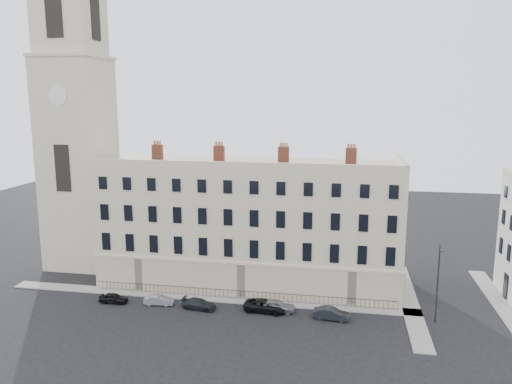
% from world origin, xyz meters
% --- Properties ---
extents(ground, '(160.00, 160.00, 0.00)m').
position_xyz_m(ground, '(0.00, 0.00, 0.00)').
color(ground, black).
rests_on(ground, ground).
extents(terrace, '(36.22, 12.22, 17.00)m').
position_xyz_m(terrace, '(-5.97, 11.97, 7.50)').
color(terrace, beige).
rests_on(terrace, ground).
extents(church_tower, '(8.00, 8.13, 44.00)m').
position_xyz_m(church_tower, '(-30.00, 14.00, 18.66)').
color(church_tower, beige).
rests_on(church_tower, ground).
extents(pavement_terrace, '(48.00, 2.00, 0.12)m').
position_xyz_m(pavement_terrace, '(-10.00, 5.00, 0.06)').
color(pavement_terrace, gray).
rests_on(pavement_terrace, ground).
extents(pavement_east_return, '(2.00, 24.00, 0.12)m').
position_xyz_m(pavement_east_return, '(13.00, 8.00, 0.06)').
color(pavement_east_return, gray).
rests_on(pavement_east_return, ground).
extents(pavement_adjacent, '(2.00, 20.00, 0.12)m').
position_xyz_m(pavement_adjacent, '(23.00, 10.00, 0.06)').
color(pavement_adjacent, gray).
rests_on(pavement_adjacent, ground).
extents(railings, '(35.00, 0.04, 0.96)m').
position_xyz_m(railings, '(-6.00, 5.40, 0.55)').
color(railings, black).
rests_on(railings, ground).
extents(car_a, '(3.25, 1.31, 1.11)m').
position_xyz_m(car_a, '(-19.89, 1.91, 0.55)').
color(car_a, black).
rests_on(car_a, ground).
extents(car_b, '(3.37, 1.47, 1.08)m').
position_xyz_m(car_b, '(-14.65, 2.30, 0.54)').
color(car_b, gray).
rests_on(car_b, ground).
extents(car_c, '(4.04, 2.07, 1.12)m').
position_xyz_m(car_c, '(-9.92, 2.01, 0.56)').
color(car_c, black).
rests_on(car_c, ground).
extents(car_d, '(4.80, 2.48, 1.29)m').
position_xyz_m(car_d, '(-2.65, 2.65, 0.65)').
color(car_d, black).
rests_on(car_d, ground).
extents(car_e, '(4.11, 1.92, 1.36)m').
position_xyz_m(car_e, '(-1.46, 2.73, 0.68)').
color(car_e, gray).
rests_on(car_e, ground).
extents(car_f, '(3.90, 1.71, 1.25)m').
position_xyz_m(car_f, '(4.43, 1.91, 0.62)').
color(car_f, black).
rests_on(car_f, ground).
extents(streetlamp, '(0.34, 1.79, 8.25)m').
position_xyz_m(streetlamp, '(14.99, 3.03, 4.57)').
color(streetlamp, '#2A292E').
rests_on(streetlamp, ground).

